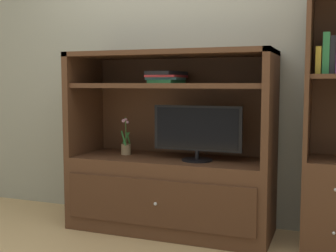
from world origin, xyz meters
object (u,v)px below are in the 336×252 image
object	(u,v)px
potted_plant	(126,146)
upright_book_row	(332,56)
bookshelf_tall	(336,161)
media_console	(171,173)
magazine_stack	(167,77)
tv_monitor	(197,131)

from	to	relation	value
potted_plant	upright_book_row	distance (m)	1.67
bookshelf_tall	media_console	bearing A→B (deg)	-179.80
bookshelf_tall	potted_plant	bearing A→B (deg)	179.74
potted_plant	bookshelf_tall	bearing A→B (deg)	-0.26
potted_plant	magazine_stack	distance (m)	0.66
magazine_stack	upright_book_row	bearing A→B (deg)	-0.14
media_console	magazine_stack	bearing A→B (deg)	-173.66
bookshelf_tall	upright_book_row	xyz separation A→B (m)	(-0.05, -0.01, 0.70)
media_console	magazine_stack	world-z (taller)	media_console
media_console	magazine_stack	distance (m)	0.74
tv_monitor	potted_plant	world-z (taller)	tv_monitor
magazine_stack	bookshelf_tall	bearing A→B (deg)	0.36
tv_monitor	upright_book_row	distance (m)	1.06
tv_monitor	bookshelf_tall	bearing A→B (deg)	3.80
potted_plant	upright_book_row	world-z (taller)	upright_book_row
upright_book_row	potted_plant	bearing A→B (deg)	179.34
media_console	potted_plant	xyz separation A→B (m)	(-0.39, 0.01, 0.18)
tv_monitor	magazine_stack	bearing A→B (deg)	167.90
tv_monitor	upright_book_row	world-z (taller)	upright_book_row
tv_monitor	upright_book_row	xyz separation A→B (m)	(0.91, 0.05, 0.54)
magazine_stack	bookshelf_tall	size ratio (longest dim) A/B	0.19
tv_monitor	potted_plant	bearing A→B (deg)	173.45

